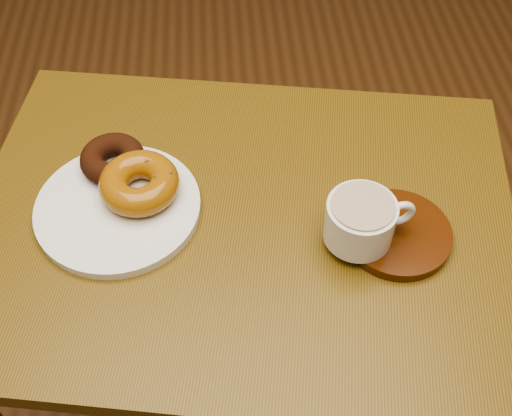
{
  "coord_description": "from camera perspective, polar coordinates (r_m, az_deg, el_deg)",
  "views": [
    {
      "loc": [
        0.25,
        -0.23,
        1.38
      ],
      "look_at": [
        0.29,
        0.3,
        0.71
      ],
      "focal_mm": 45.0,
      "sensor_mm": 36.0,
      "label": 1
    }
  ],
  "objects": [
    {
      "name": "cafe_table",
      "position": [
        0.96,
        -1.2,
        -4.98
      ],
      "size": [
        0.82,
        0.67,
        0.69
      ],
      "rotation": [
        0.0,
        0.0,
        -0.17
      ],
      "color": "brown",
      "rests_on": "ground"
    },
    {
      "name": "donut_plate",
      "position": [
        0.89,
        -12.16,
        0.02
      ],
      "size": [
        0.24,
        0.24,
        0.01
      ],
      "primitive_type": "cylinder",
      "rotation": [
        0.0,
        0.0,
        -0.07
      ],
      "color": "white",
      "rests_on": "cafe_table"
    },
    {
      "name": "donut_cinnamon",
      "position": [
        0.92,
        -12.63,
        4.28
      ],
      "size": [
        0.09,
        0.09,
        0.03
      ],
      "primitive_type": "torus",
      "rotation": [
        0.0,
        0.0,
        0.01
      ],
      "color": "black",
      "rests_on": "donut_plate"
    },
    {
      "name": "donut_caramel",
      "position": [
        0.88,
        -10.34,
        2.19
      ],
      "size": [
        0.12,
        0.12,
        0.04
      ],
      "rotation": [
        0.0,
        0.0,
        0.07
      ],
      "color": "#955A10",
      "rests_on": "donut_plate"
    },
    {
      "name": "saucer",
      "position": [
        0.86,
        12.43,
        -2.25
      ],
      "size": [
        0.19,
        0.19,
        0.02
      ],
      "primitive_type": "cylinder",
      "rotation": [
        0.0,
        0.0,
        -0.41
      ],
      "color": "#3C1A08",
      "rests_on": "cafe_table"
    },
    {
      "name": "coffee_cup",
      "position": [
        0.82,
        9.34,
        -1.08
      ],
      "size": [
        0.12,
        0.09,
        0.06
      ],
      "rotation": [
        0.0,
        0.0,
        0.13
      ],
      "color": "white",
      "rests_on": "saucer"
    },
    {
      "name": "teaspoon",
      "position": [
        0.86,
        8.69,
        -0.19
      ],
      "size": [
        0.05,
        0.09,
        0.01
      ],
      "rotation": [
        0.0,
        0.0,
        -0.49
      ],
      "color": "silver",
      "rests_on": "saucer"
    }
  ]
}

